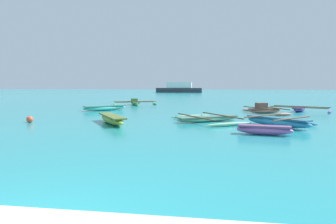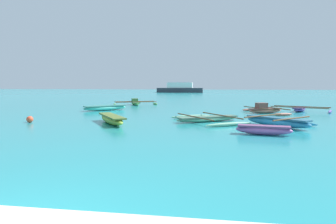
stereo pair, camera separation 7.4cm
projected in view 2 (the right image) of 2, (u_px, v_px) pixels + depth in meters
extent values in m
ellipsoid|color=#65C162|center=(135.00, 103.00, 31.28)|extent=(1.68, 2.52, 0.32)
cube|color=#447742|center=(135.00, 102.00, 31.27)|extent=(1.57, 2.33, 0.08)
cube|color=#447742|center=(135.00, 100.00, 31.55)|extent=(0.83, 0.88, 0.35)
cylinder|color=brown|center=(136.00, 102.00, 30.74)|extent=(3.88, 1.88, 0.07)
cylinder|color=brown|center=(134.00, 101.00, 31.80)|extent=(3.88, 1.88, 0.07)
ellipsoid|color=#65C162|center=(155.00, 104.00, 31.90)|extent=(0.92, 1.66, 0.20)
ellipsoid|color=#65C162|center=(115.00, 104.00, 30.68)|extent=(0.92, 1.66, 0.20)
ellipsoid|color=#604AA3|center=(300.00, 109.00, 23.81)|extent=(1.73, 2.57, 0.33)
cube|color=#413566|center=(300.00, 108.00, 23.79)|extent=(1.62, 2.38, 0.08)
cylinder|color=brown|center=(301.00, 107.00, 24.25)|extent=(3.89, 1.90, 0.07)
cylinder|color=brown|center=(299.00, 107.00, 23.32)|extent=(3.89, 1.90, 0.07)
ellipsoid|color=#604AA3|center=(272.00, 109.00, 25.00)|extent=(0.79, 1.37, 0.20)
ellipsoid|color=#604AA3|center=(330.00, 112.00, 22.62)|extent=(0.79, 1.37, 0.20)
ellipsoid|color=#74B290|center=(208.00, 119.00, 17.32)|extent=(3.78, 2.75, 0.31)
cube|color=#4C6F5C|center=(208.00, 117.00, 17.31)|extent=(3.49, 2.55, 0.08)
cylinder|color=brown|center=(221.00, 115.00, 17.67)|extent=(2.29, 3.55, 0.07)
cylinder|color=brown|center=(194.00, 117.00, 16.94)|extent=(2.29, 3.55, 0.07)
ellipsoid|color=#74B290|center=(191.00, 116.00, 19.22)|extent=(2.48, 1.68, 0.20)
ellipsoid|color=#74B290|center=(229.00, 124.00, 15.44)|extent=(2.48, 1.68, 0.20)
ellipsoid|color=#B96655|center=(265.00, 111.00, 22.36)|extent=(2.73, 1.77, 0.37)
cube|color=brown|center=(265.00, 109.00, 22.35)|extent=(2.52, 1.66, 0.08)
cube|color=brown|center=(261.00, 106.00, 22.23)|extent=(0.93, 0.84, 0.41)
cylinder|color=brown|center=(272.00, 108.00, 22.52)|extent=(1.79, 3.62, 0.07)
cylinder|color=brown|center=(258.00, 108.00, 22.17)|extent=(1.79, 3.62, 0.07)
ellipsoid|color=#B96655|center=(250.00, 110.00, 24.27)|extent=(1.48, 0.85, 0.20)
ellipsoid|color=#B96655|center=(283.00, 114.00, 20.48)|extent=(1.48, 0.85, 0.20)
ellipsoid|color=#87AD3B|center=(112.00, 119.00, 16.43)|extent=(2.73, 3.68, 0.47)
cube|color=#576C2D|center=(112.00, 116.00, 16.42)|extent=(2.53, 3.40, 0.08)
ellipsoid|color=#B964B0|center=(264.00, 130.00, 12.82)|extent=(2.40, 0.97, 0.40)
cube|color=#72446D|center=(264.00, 126.00, 12.81)|extent=(2.22, 0.92, 0.08)
ellipsoid|color=#54D3BF|center=(105.00, 108.00, 24.77)|extent=(3.26, 3.23, 0.41)
cube|color=#3B8175|center=(105.00, 106.00, 24.75)|extent=(3.02, 2.99, 0.08)
ellipsoid|color=#3591C1|center=(277.00, 122.00, 15.29)|extent=(3.04, 3.07, 0.47)
cube|color=#2A5C77|center=(277.00, 118.00, 15.27)|extent=(2.82, 2.85, 0.08)
cylinder|color=brown|center=(292.00, 119.00, 14.60)|extent=(2.25, 2.22, 0.07)
cylinder|color=brown|center=(264.00, 116.00, 15.93)|extent=(2.25, 2.22, 0.07)
ellipsoid|color=#3591C1|center=(294.00, 122.00, 16.20)|extent=(2.00, 2.02, 0.20)
ellipsoid|color=#3591C1|center=(258.00, 127.00, 14.40)|extent=(2.00, 2.02, 0.20)
sphere|color=#E54C2D|center=(30.00, 119.00, 16.90)|extent=(0.37, 0.37, 0.37)
cube|color=#2D333D|center=(180.00, 90.00, 78.52)|extent=(11.94, 2.63, 1.19)
cube|color=white|center=(180.00, 85.00, 78.40)|extent=(6.57, 2.23, 1.43)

